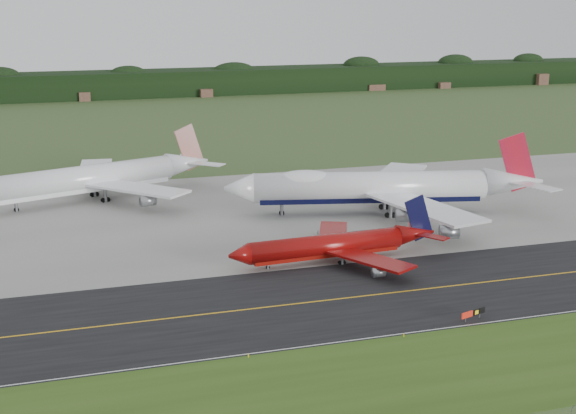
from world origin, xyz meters
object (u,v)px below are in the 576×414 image
Objects in this scene: jet_red_737 at (337,245)px; jet_star_tail at (98,178)px; jet_ba_747 at (381,187)px; taxiway_sign at (473,313)px.

jet_red_737 is 70.73m from jet_star_tail.
jet_red_737 is 0.69× the size of jet_star_tail.
jet_ba_747 is 15.37× the size of taxiway_sign.
jet_ba_747 reaches higher than jet_star_tail.
taxiway_sign is at bearing -72.98° from jet_red_737.
taxiway_sign is (9.80, -32.03, -1.93)m from jet_red_737.
taxiway_sign is (48.02, -91.50, -4.18)m from jet_star_tail.
jet_ba_747 reaches higher than taxiway_sign.
jet_ba_747 is 34.99m from jet_red_737.
jet_red_737 reaches higher than taxiway_sign.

